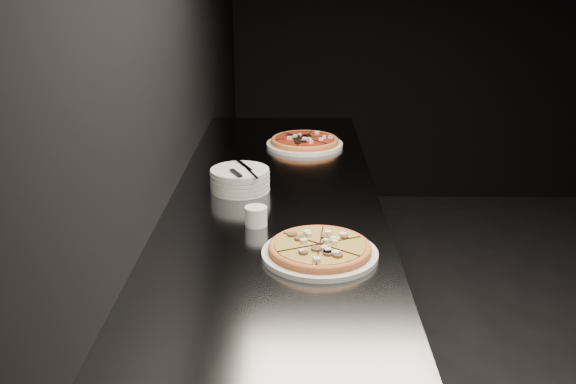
{
  "coord_description": "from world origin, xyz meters",
  "views": [
    {
      "loc": [
        -2.05,
        -2.12,
        1.72
      ],
      "look_at": [
        -2.08,
        -0.17,
        1.01
      ],
      "focal_mm": 40.0,
      "sensor_mm": 36.0,
      "label": 1
    }
  ],
  "objects_px": {
    "cutlery": "(242,170)",
    "ramekin": "(256,216)",
    "plate_stack": "(240,180)",
    "pizza_mushroom": "(320,250)",
    "counter": "(275,312)",
    "pizza_tomato": "(305,142)"
  },
  "relations": [
    {
      "from": "cutlery",
      "to": "plate_stack",
      "type": "bearing_deg",
      "value": 90.68
    },
    {
      "from": "cutlery",
      "to": "pizza_mushroom",
      "type": "bearing_deg",
      "value": -90.77
    },
    {
      "from": "plate_stack",
      "to": "cutlery",
      "type": "bearing_deg",
      "value": -62.38
    },
    {
      "from": "cutlery",
      "to": "pizza_tomato",
      "type": "bearing_deg",
      "value": 41.66
    },
    {
      "from": "counter",
      "to": "cutlery",
      "type": "relative_size",
      "value": 10.84
    },
    {
      "from": "pizza_mushroom",
      "to": "ramekin",
      "type": "distance_m",
      "value": 0.3
    },
    {
      "from": "counter",
      "to": "ramekin",
      "type": "xyz_separation_m",
      "value": [
        -0.05,
        -0.24,
        0.49
      ]
    },
    {
      "from": "plate_stack",
      "to": "cutlery",
      "type": "relative_size",
      "value": 0.95
    },
    {
      "from": "cutlery",
      "to": "ramekin",
      "type": "distance_m",
      "value": 0.32
    },
    {
      "from": "pizza_mushroom",
      "to": "counter",
      "type": "bearing_deg",
      "value": 107.26
    },
    {
      "from": "counter",
      "to": "pizza_mushroom",
      "type": "height_order",
      "value": "pizza_mushroom"
    },
    {
      "from": "counter",
      "to": "pizza_mushroom",
      "type": "relative_size",
      "value": 6.27
    },
    {
      "from": "counter",
      "to": "ramekin",
      "type": "relative_size",
      "value": 34.5
    },
    {
      "from": "plate_stack",
      "to": "ramekin",
      "type": "xyz_separation_m",
      "value": [
        0.08,
        -0.33,
        -0.01
      ]
    },
    {
      "from": "pizza_mushroom",
      "to": "plate_stack",
      "type": "xyz_separation_m",
      "value": [
        -0.27,
        0.55,
        0.02
      ]
    },
    {
      "from": "cutlery",
      "to": "ramekin",
      "type": "bearing_deg",
      "value": -104.43
    },
    {
      "from": "pizza_mushroom",
      "to": "plate_stack",
      "type": "relative_size",
      "value": 1.82
    },
    {
      "from": "pizza_mushroom",
      "to": "pizza_tomato",
      "type": "bearing_deg",
      "value": 91.52
    },
    {
      "from": "counter",
      "to": "ramekin",
      "type": "bearing_deg",
      "value": -101.86
    },
    {
      "from": "plate_stack",
      "to": "cutlery",
      "type": "xyz_separation_m",
      "value": [
        0.01,
        -0.02,
        0.04
      ]
    },
    {
      "from": "counter",
      "to": "plate_stack",
      "type": "height_order",
      "value": "plate_stack"
    },
    {
      "from": "pizza_mushroom",
      "to": "cutlery",
      "type": "height_order",
      "value": "cutlery"
    }
  ]
}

